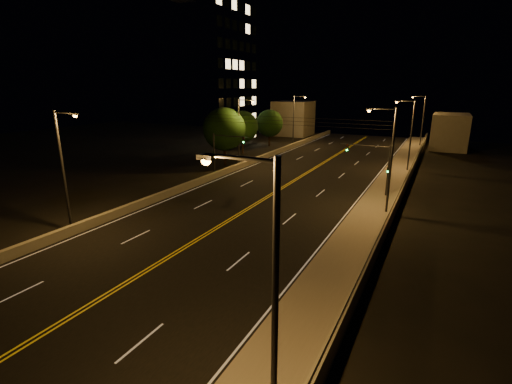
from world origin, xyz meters
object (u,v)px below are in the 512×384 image
at_px(streetlight_2, 409,131).
at_px(traffic_signal_left, 221,150).
at_px(streetlight_6, 295,117).
at_px(streetlight_1, 389,155).
at_px(streetlight_5, 240,128).
at_px(streetlight_4, 64,164).
at_px(tree_0, 224,129).
at_px(tree_1, 242,127).
at_px(tree_2, 270,123).
at_px(traffic_signal_right, 378,164).
at_px(streetlight_3, 422,118).
at_px(building_tower, 184,75).
at_px(streetlight_0, 267,292).

bearing_deg(streetlight_2, traffic_signal_left, -145.75).
distance_m(streetlight_2, streetlight_6, 25.89).
relative_size(streetlight_1, streetlight_2, 1.00).
height_order(streetlight_1, traffic_signal_left, streetlight_1).
bearing_deg(streetlight_2, streetlight_5, -162.65).
bearing_deg(streetlight_4, streetlight_6, 90.00).
bearing_deg(tree_0, streetlight_1, -26.76).
height_order(tree_1, tree_2, tree_1).
relative_size(streetlight_1, tree_1, 1.32).
height_order(streetlight_2, traffic_signal_left, streetlight_2).
bearing_deg(traffic_signal_right, streetlight_6, 125.07).
bearing_deg(streetlight_3, streetlight_2, -90.00).
distance_m(tree_1, tree_2, 9.08).
distance_m(streetlight_5, traffic_signal_left, 7.43).
bearing_deg(building_tower, streetlight_1, -32.94).
xyz_separation_m(streetlight_2, streetlight_6, (-21.46, 14.50, 0.00)).
bearing_deg(streetlight_1, tree_0, 153.24).
bearing_deg(streetlight_1, traffic_signal_right, 106.68).
relative_size(streetlight_0, building_tower, 0.34).
height_order(streetlight_2, traffic_signal_right, streetlight_2).
distance_m(streetlight_5, streetlight_6, 21.20).
xyz_separation_m(streetlight_6, tree_2, (-4.04, -2.68, -1.09)).
bearing_deg(traffic_signal_left, streetlight_1, -14.77).
bearing_deg(tree_2, streetlight_3, 25.99).
xyz_separation_m(streetlight_3, streetlight_4, (-21.46, -58.49, 0.00)).
bearing_deg(streetlight_6, building_tower, -162.45).
relative_size(building_tower, tree_0, 3.33).
xyz_separation_m(streetlight_3, tree_1, (-26.35, -21.46, -0.92)).
relative_size(streetlight_2, streetlight_3, 1.00).
xyz_separation_m(streetlight_5, tree_0, (-2.40, -0.40, -0.23)).
bearing_deg(building_tower, streetlight_3, 21.15).
distance_m(traffic_signal_left, building_tower, 32.21).
distance_m(streetlight_0, streetlight_1, 24.65).
xyz_separation_m(building_tower, tree_2, (16.42, 3.79, -8.78)).
xyz_separation_m(streetlight_0, traffic_signal_right, (-1.60, 29.99, -1.90)).
height_order(streetlight_3, traffic_signal_left, streetlight_3).
xyz_separation_m(streetlight_5, streetlight_6, (0.00, 21.20, 0.00)).
xyz_separation_m(streetlight_3, traffic_signal_right, (-1.60, -38.03, -1.90)).
height_order(streetlight_0, building_tower, building_tower).
distance_m(streetlight_4, tree_0, 27.25).
xyz_separation_m(traffic_signal_left, tree_2, (-5.24, 25.60, 0.81)).
bearing_deg(streetlight_4, streetlight_1, 35.15).
height_order(traffic_signal_right, tree_2, tree_2).
xyz_separation_m(traffic_signal_left, building_tower, (-21.66, 21.82, 9.59)).
bearing_deg(building_tower, tree_1, -18.62).
bearing_deg(traffic_signal_right, streetlight_3, 87.59).
bearing_deg(tree_2, streetlight_4, -84.99).
height_order(streetlight_0, streetlight_6, same).
bearing_deg(tree_2, streetlight_5, -77.69).
relative_size(streetlight_0, traffic_signal_right, 1.72).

